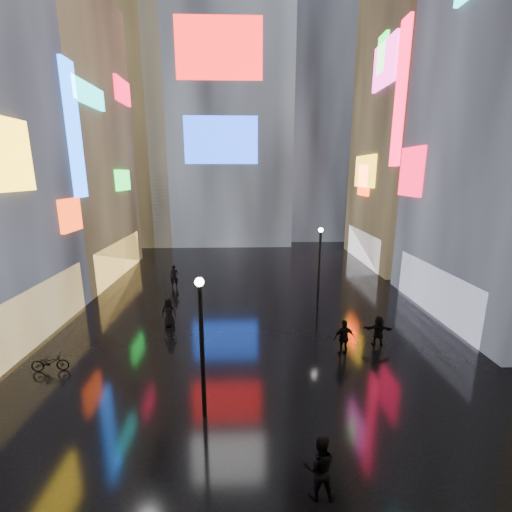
{
  "coord_description": "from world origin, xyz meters",
  "views": [
    {
      "loc": [
        -0.47,
        -2.37,
        8.48
      ],
      "look_at": [
        0.0,
        12.0,
        5.0
      ],
      "focal_mm": 24.0,
      "sensor_mm": 36.0,
      "label": 1
    }
  ],
  "objects_px": {
    "lamp_far": "(319,263)",
    "pedestrian_3": "(344,338)",
    "lamp_near": "(202,341)",
    "bicycle": "(50,362)"
  },
  "relations": [
    {
      "from": "lamp_far",
      "to": "pedestrian_3",
      "type": "relative_size",
      "value": 2.94
    },
    {
      "from": "lamp_far",
      "to": "pedestrian_3",
      "type": "height_order",
      "value": "lamp_far"
    },
    {
      "from": "lamp_far",
      "to": "bicycle",
      "type": "relative_size",
      "value": 3.27
    },
    {
      "from": "lamp_near",
      "to": "pedestrian_3",
      "type": "distance_m",
      "value": 7.67
    },
    {
      "from": "lamp_near",
      "to": "bicycle",
      "type": "distance_m",
      "value": 8.16
    },
    {
      "from": "lamp_far",
      "to": "pedestrian_3",
      "type": "distance_m",
      "value": 6.54
    },
    {
      "from": "lamp_far",
      "to": "bicycle",
      "type": "height_order",
      "value": "lamp_far"
    },
    {
      "from": "pedestrian_3",
      "to": "lamp_near",
      "type": "bearing_deg",
      "value": 22.97
    },
    {
      "from": "lamp_near",
      "to": "lamp_far",
      "type": "height_order",
      "value": "same"
    },
    {
      "from": "lamp_near",
      "to": "bicycle",
      "type": "height_order",
      "value": "lamp_near"
    }
  ]
}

